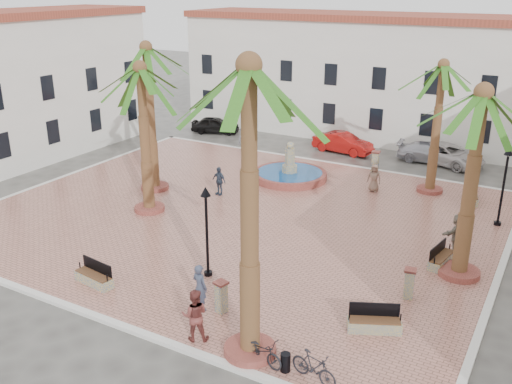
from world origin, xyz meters
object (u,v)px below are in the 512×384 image
palm_s (249,101)px  lamppost_s (206,216)px  palm_nw (147,64)px  car_white (448,154)px  bench_e (441,259)px  litter_bin (285,362)px  lamppost_e (506,173)px  bicycle_a (261,350)px  bench_se (374,324)px  fountain (290,174)px  cyclist_a (200,287)px  pedestrian_fountain_a (374,178)px  bench_ne (472,197)px  car_black (215,125)px  palm_ne (442,80)px  pedestrian_fountain_b (219,181)px  palm_sw (141,85)px  cyclist_b (195,315)px  car_silver (431,153)px  bollard_se (221,296)px  bollard_n (375,161)px  pedestrian_east (457,233)px  bench_s (94,278)px  bollard_e (409,283)px  palm_e (481,116)px  pedestrian_north (244,139)px  bicycle_b (314,367)px

palm_s → lamppost_s: 8.12m
palm_nw → car_white: 20.99m
bench_e → litter_bin: (-2.66, -9.83, 0.05)m
lamppost_e → bicycle_a: (-5.08, -15.70, -2.33)m
bench_se → car_white: 21.93m
fountain → cyclist_a: fountain is taller
lamppost_e → pedestrian_fountain_a: 7.55m
cyclist_a → lamppost_e: bearing=-109.7°
bench_ne → bicycle_a: (-3.31, -18.49, 0.19)m
bench_e → car_black: car_black is taller
palm_ne → pedestrian_fountain_b: (-10.53, -6.57, -5.73)m
pedestrian_fountain_a → pedestrian_fountain_b: (-7.63, -4.93, 0.01)m
palm_sw → cyclist_b: 13.68m
fountain → bench_e: (10.91, -7.10, -0.06)m
car_silver → litter_bin: bearing=177.9°
palm_s → bollard_se: (-2.21, 1.67, -7.84)m
palm_s → bench_e: (4.10, 9.58, -8.23)m
bollard_n → pedestrian_east: size_ratio=0.80×
lamppost_e → car_black: (-23.12, 9.02, -2.27)m
bench_s → bollard_e: bearing=32.1°
bench_e → car_black: 26.24m
bollard_n → bollard_e: bollard_n is taller
cyclist_b → fountain: bearing=-104.1°
bench_se → bench_ne: 14.96m
palm_e → bicycle_a: (-4.43, -9.27, -6.37)m
bench_se → litter_bin: bench_se is taller
palm_s → pedestrian_fountain_b: palm_s is taller
fountain → pedestrian_fountain_b: bearing=-117.0°
fountain → bicycle_a: fountain is taller
palm_nw → fountain: bearing=42.3°
pedestrian_east → bench_s: bearing=-27.1°
bench_s → pedestrian_north: (-4.57, 19.69, 0.63)m
palm_s → bollard_n: (-2.58, 20.55, -7.76)m
bicycle_b → litter_bin: bearing=102.7°
palm_s → bollard_se: size_ratio=7.80×
pedestrian_fountain_b → cyclist_a: bearing=-49.3°
palm_nw → pedestrian_fountain_a: 14.53m
fountain → car_white: size_ratio=0.91×
bench_s → car_white: bearing=77.4°
lamppost_s → bollard_n: bearing=84.3°
cyclist_a → pedestrian_east: (7.32, 9.92, -0.05)m
pedestrian_fountain_a → pedestrian_fountain_b: size_ratio=0.99×
bicycle_b → pedestrian_fountain_b: 16.94m
palm_nw → bollard_e: 18.59m
pedestrian_fountain_a → lamppost_e: bearing=-16.7°
car_black → car_silver: car_black is taller
bench_e → cyclist_b: bearing=157.4°
pedestrian_fountain_b → bollard_n: bearing=63.0°
palm_s → cyclist_b: bearing=-173.1°
fountain → lamppost_e: (12.43, -1.22, 2.47)m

